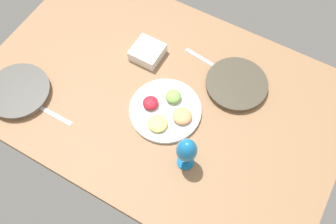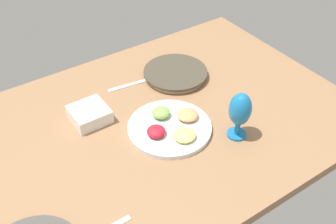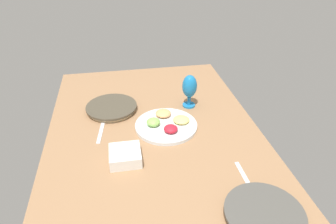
{
  "view_description": "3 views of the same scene",
  "coord_description": "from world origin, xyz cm",
  "px_view_note": "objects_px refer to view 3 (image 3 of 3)",
  "views": [
    {
      "loc": [
        -45.07,
        72.71,
        145.57
      ],
      "look_at": [
        -9.02,
        9.25,
        6.81
      ],
      "focal_mm": 40.66,
      "sensor_mm": 36.0,
      "label": 1
    },
    {
      "loc": [
        56.37,
        97.64,
        102.33
      ],
      "look_at": [
        -6.75,
        4.34,
        6.81
      ],
      "focal_mm": 43.3,
      "sensor_mm": 36.0,
      "label": 2
    },
    {
      "loc": [
        118.41,
        -14.69,
        87.7
      ],
      "look_at": [
        -9.4,
        7.93,
        6.81
      ],
      "focal_mm": 32.48,
      "sensor_mm": 36.0,
      "label": 3
    }
  ],
  "objects_px": {
    "fruit_platter": "(166,124)",
    "hurricane_glass_blue": "(190,88)",
    "square_bowl_white": "(125,155)",
    "dinner_plate_left": "(112,108)",
    "dinner_plate_right": "(264,215)"
  },
  "relations": [
    {
      "from": "dinner_plate_left",
      "to": "hurricane_glass_blue",
      "type": "height_order",
      "value": "hurricane_glass_blue"
    },
    {
      "from": "dinner_plate_left",
      "to": "square_bowl_white",
      "type": "xyz_separation_m",
      "value": [
        0.43,
        0.05,
        0.01
      ]
    },
    {
      "from": "dinner_plate_right",
      "to": "dinner_plate_left",
      "type": "bearing_deg",
      "value": -148.17
    },
    {
      "from": "hurricane_glass_blue",
      "to": "square_bowl_white",
      "type": "distance_m",
      "value": 0.56
    },
    {
      "from": "square_bowl_white",
      "to": "fruit_platter",
      "type": "bearing_deg",
      "value": 135.54
    },
    {
      "from": "dinner_plate_right",
      "to": "square_bowl_white",
      "type": "xyz_separation_m",
      "value": [
        -0.39,
        -0.46,
        0.01
      ]
    },
    {
      "from": "dinner_plate_left",
      "to": "dinner_plate_right",
      "type": "distance_m",
      "value": 0.97
    },
    {
      "from": "dinner_plate_left",
      "to": "square_bowl_white",
      "type": "bearing_deg",
      "value": 6.73
    },
    {
      "from": "dinner_plate_left",
      "to": "fruit_platter",
      "type": "relative_size",
      "value": 0.89
    },
    {
      "from": "dinner_plate_right",
      "to": "square_bowl_white",
      "type": "relative_size",
      "value": 2.09
    },
    {
      "from": "fruit_platter",
      "to": "square_bowl_white",
      "type": "relative_size",
      "value": 2.32
    },
    {
      "from": "fruit_platter",
      "to": "hurricane_glass_blue",
      "type": "relative_size",
      "value": 1.66
    },
    {
      "from": "hurricane_glass_blue",
      "to": "dinner_plate_left",
      "type": "bearing_deg",
      "value": -93.52
    },
    {
      "from": "fruit_platter",
      "to": "dinner_plate_right",
      "type": "bearing_deg",
      "value": 21.43
    },
    {
      "from": "dinner_plate_left",
      "to": "fruit_platter",
      "type": "distance_m",
      "value": 0.34
    }
  ]
}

